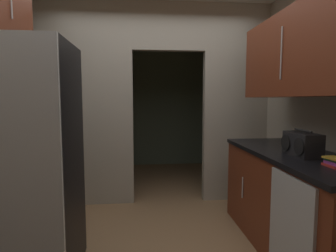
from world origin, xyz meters
TOP-DOWN VIEW (x-y plane):
  - kitchen_partition at (-0.06, 1.44)m, footprint 3.07×0.12m
  - adjoining_room_shell at (0.00, 3.01)m, footprint 3.07×2.28m
  - refrigerator at (-1.13, -0.08)m, footprint 0.83×0.73m
  - lower_cabinet_run at (1.19, 0.03)m, footprint 0.69×1.86m
  - dishwasher at (0.85, -0.49)m, footprint 0.02×0.56m
  - upper_cabinet_counterside at (1.19, 0.03)m, footprint 0.36×1.68m
  - boombox at (1.15, -0.09)m, footprint 0.18×0.35m
  - book_stack at (1.18, -0.48)m, footprint 0.13×0.16m

SIDE VIEW (x-z plane):
  - dishwasher at x=0.85m, z-range 0.00..0.86m
  - lower_cabinet_run at x=1.19m, z-range 0.00..0.92m
  - refrigerator at x=-1.13m, z-range 0.00..1.82m
  - book_stack at x=1.18m, z-range 0.92..0.99m
  - boombox at x=1.15m, z-range 0.91..1.13m
  - adjoining_room_shell at x=0.00m, z-range 0.00..2.66m
  - kitchen_partition at x=-0.06m, z-range 0.10..2.76m
  - upper_cabinet_counterside at x=1.19m, z-range 1.42..2.16m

